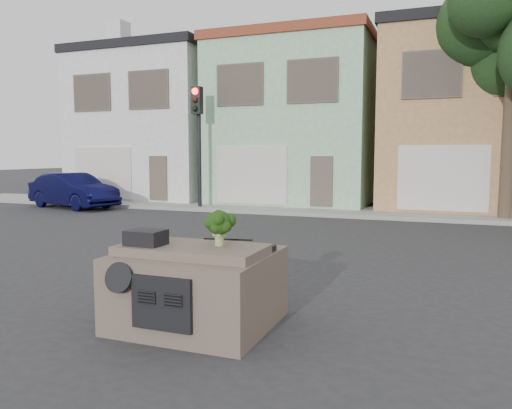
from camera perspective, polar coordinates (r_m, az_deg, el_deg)
The scene contains 12 objects.
ground_plane at distance 9.71m, azimuth 1.70°, elevation -8.04°, with size 120.00×120.00×0.00m, color #303033.
sidewalk at distance 19.78m, azimuth 11.81°, elevation -0.88°, with size 40.00×3.00×0.15m, color gray.
townhouse_white at distance 27.37m, azimuth -10.20°, elevation 8.72°, with size 7.20×8.20×7.55m, color white.
townhouse_mint at distance 24.37m, azimuth 5.28°, elevation 9.16°, with size 7.20×8.20×7.55m, color #9BD0A3.
townhouse_tan at distance 23.47m, azimuth 23.41°, elevation 8.85°, with size 7.20×8.20×7.55m, color tan.
navy_sedan at distance 23.07m, azimuth -20.11°, elevation -0.36°, with size 1.60×4.58×1.51m, color #090934.
traffic_signal at distance 20.77m, azimuth -6.62°, elevation 6.36°, with size 0.40×0.40×5.10m, color black.
tree_near at distance 18.90m, azimuth 27.14°, elevation 11.00°, with size 4.40×4.00×8.50m, color #1C3818.
car_dashboard at distance 6.90m, azimuth -6.65°, elevation -9.01°, with size 2.00×1.80×1.12m, color brown.
instrument_hump at distance 6.76m, azimuth -12.47°, elevation -3.70°, with size 0.48×0.38×0.20m, color black.
wiper_arm at distance 6.99m, azimuth -3.22°, elevation -4.00°, with size 0.70×0.03×0.02m, color black.
broccoli at distance 6.54m, azimuth -4.22°, elevation -2.66°, with size 0.39×0.39×0.48m, color black.
Camera 1 is at (3.11, -8.91, 2.31)m, focal length 35.00 mm.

